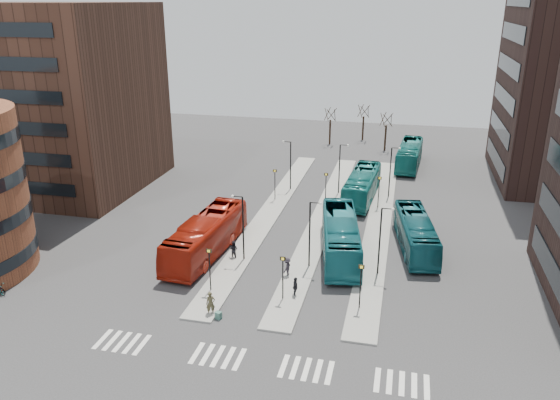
% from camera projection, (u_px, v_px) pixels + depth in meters
% --- Properties ---
extents(ground, '(160.00, 160.00, 0.00)m').
position_uv_depth(ground, '(211.00, 399.00, 32.42)').
color(ground, '#2E2E30').
rests_on(ground, ground).
extents(island_left, '(2.50, 45.00, 0.15)m').
position_uv_depth(island_left, '(270.00, 212.00, 60.65)').
color(island_left, gray).
rests_on(island_left, ground).
extents(island_mid, '(2.50, 45.00, 0.15)m').
position_uv_depth(island_mid, '(323.00, 217.00, 59.36)').
color(island_mid, gray).
rests_on(island_mid, ground).
extents(island_right, '(2.50, 45.00, 0.15)m').
position_uv_depth(island_right, '(379.00, 221.00, 58.08)').
color(island_right, gray).
rests_on(island_right, ground).
extents(suitcase, '(0.53, 0.47, 0.56)m').
position_uv_depth(suitcase, '(218.00, 315.00, 40.45)').
color(suitcase, navy).
rests_on(suitcase, ground).
extents(red_bus, '(4.05, 13.38, 3.67)m').
position_uv_depth(red_bus, '(206.00, 236.00, 50.24)').
color(red_bus, '#9C1A0C').
rests_on(red_bus, ground).
extents(teal_bus_a, '(5.26, 13.45, 3.65)m').
position_uv_depth(teal_bus_a, '(340.00, 237.00, 50.09)').
color(teal_bus_a, '#16666F').
rests_on(teal_bus_a, ground).
extents(teal_bus_b, '(3.71, 12.43, 3.41)m').
position_uv_depth(teal_bus_b, '(362.00, 185.00, 64.21)').
color(teal_bus_b, '#16716F').
rests_on(teal_bus_b, ground).
extents(teal_bus_c, '(4.48, 11.85, 3.22)m').
position_uv_depth(teal_bus_c, '(416.00, 233.00, 51.40)').
color(teal_bus_c, '#12525D').
rests_on(teal_bus_c, ground).
extents(teal_bus_d, '(3.75, 12.31, 3.38)m').
position_uv_depth(teal_bus_d, '(409.00, 155.00, 76.96)').
color(teal_bus_d, '#16706C').
rests_on(teal_bus_d, ground).
extents(traveller, '(0.81, 0.67, 1.88)m').
position_uv_depth(traveller, '(211.00, 304.00, 40.75)').
color(traveller, '#48432B').
rests_on(traveller, ground).
extents(commuter_a, '(0.93, 0.78, 1.71)m').
position_uv_depth(commuter_a, '(234.00, 250.00, 49.76)').
color(commuter_a, black).
rests_on(commuter_a, ground).
extents(commuter_b, '(0.72, 1.07, 1.70)m').
position_uv_depth(commuter_b, '(295.00, 287.00, 43.28)').
color(commuter_b, black).
rests_on(commuter_b, ground).
extents(commuter_c, '(0.81, 1.20, 1.72)m').
position_uv_depth(commuter_c, '(287.00, 267.00, 46.46)').
color(commuter_c, black).
rests_on(commuter_c, ground).
extents(crosswalk_stripes, '(22.35, 2.40, 0.01)m').
position_uv_depth(crosswalk_stripes, '(258.00, 362.00, 35.69)').
color(crosswalk_stripes, silver).
rests_on(crosswalk_stripes, ground).
extents(office_block, '(25.00, 20.12, 22.00)m').
position_uv_depth(office_block, '(41.00, 97.00, 66.94)').
color(office_block, '#42281E').
rests_on(office_block, ground).
extents(sign_poles, '(12.45, 22.12, 3.65)m').
position_uv_depth(sign_poles, '(308.00, 220.00, 52.25)').
color(sign_poles, black).
rests_on(sign_poles, ground).
extents(lamp_posts, '(14.04, 20.24, 6.12)m').
position_uv_depth(lamp_posts, '(327.00, 193.00, 56.19)').
color(lamp_posts, black).
rests_on(lamp_posts, ground).
extents(bare_trees, '(10.97, 8.14, 5.90)m').
position_uv_depth(bare_trees, '(359.00, 128.00, 88.14)').
color(bare_trees, black).
rests_on(bare_trees, ground).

